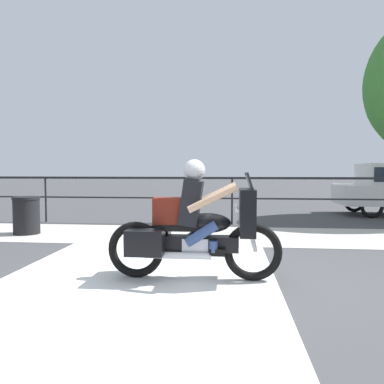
# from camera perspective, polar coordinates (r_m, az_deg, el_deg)

# --- Properties ---
(ground_plane) EXTENTS (120.00, 120.00, 0.00)m
(ground_plane) POSITION_cam_1_polar(r_m,az_deg,el_deg) (4.96, 6.46, -13.59)
(ground_plane) COLOR #424244
(sidewalk_band) EXTENTS (44.00, 2.40, 0.01)m
(sidewalk_band) POSITION_cam_1_polar(r_m,az_deg,el_deg) (8.27, 6.17, -6.61)
(sidewalk_band) COLOR #B7B2A8
(sidewalk_band) RESTS_ON ground
(crosswalk_band) EXTENTS (3.64, 6.00, 0.01)m
(crosswalk_band) POSITION_cam_1_polar(r_m,az_deg,el_deg) (4.91, -8.91, -13.72)
(crosswalk_band) COLOR silver
(crosswalk_band) RESTS_ON ground
(fence_railing) EXTENTS (36.00, 0.05, 1.25)m
(fence_railing) POSITION_cam_1_polar(r_m,az_deg,el_deg) (9.80, 6.14, 0.74)
(fence_railing) COLOR black
(fence_railing) RESTS_ON ground
(motorcycle) EXTENTS (2.31, 0.76, 1.58)m
(motorcycle) POSITION_cam_1_polar(r_m,az_deg,el_deg) (4.94, 0.30, -5.39)
(motorcycle) COLOR black
(motorcycle) RESTS_ON ground
(trash_bin) EXTENTS (0.59, 0.59, 0.84)m
(trash_bin) POSITION_cam_1_polar(r_m,az_deg,el_deg) (9.14, -23.91, -3.27)
(trash_bin) COLOR black
(trash_bin) RESTS_ON ground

